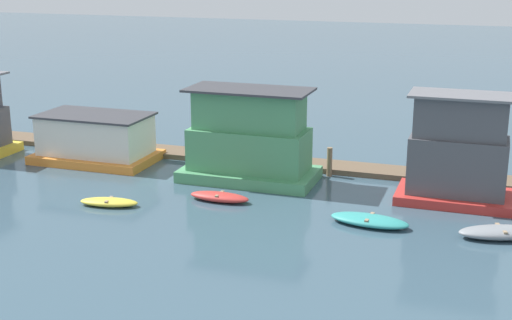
{
  "coord_description": "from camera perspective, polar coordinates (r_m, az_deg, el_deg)",
  "views": [
    {
      "loc": [
        11.45,
        -34.75,
        11.48
      ],
      "look_at": [
        0.0,
        -1.0,
        1.4
      ],
      "focal_mm": 50.0,
      "sensor_mm": 36.0,
      "label": 1
    }
  ],
  "objects": [
    {
      "name": "ground_plane",
      "position": [
        38.34,
        0.48,
        -1.63
      ],
      "size": [
        200.0,
        200.0,
        0.0
      ],
      "primitive_type": "plane",
      "color": "#385160"
    },
    {
      "name": "dinghy_yellow",
      "position": [
        35.1,
        -11.68,
        -3.32
      ],
      "size": [
        3.0,
        1.52,
        0.37
      ],
      "color": "yellow",
      "rests_on": "ground_plane"
    },
    {
      "name": "houseboat_red",
      "position": [
        35.7,
        15.86,
        0.47
      ],
      "size": [
        5.59,
        3.34,
        5.35
      ],
      "color": "red",
      "rests_on": "ground_plane"
    },
    {
      "name": "dinghy_grey",
      "position": [
        32.19,
        19.0,
        -5.5
      ],
      "size": [
        3.85,
        2.48,
        0.53
      ],
      "color": "gray",
      "rests_on": "ground_plane"
    },
    {
      "name": "houseboat_green",
      "position": [
        37.85,
        -0.54,
        1.58
      ],
      "size": [
        7.19,
        3.8,
        4.97
      ],
      "color": "#4C9360",
      "rests_on": "ground_plane"
    },
    {
      "name": "houseboat_orange",
      "position": [
        42.71,
        -12.69,
        1.66
      ],
      "size": [
        6.99,
        4.18,
        2.81
      ],
      "color": "orange",
      "rests_on": "ground_plane"
    },
    {
      "name": "dinghy_red",
      "position": [
        35.06,
        -2.93,
        -2.96
      ],
      "size": [
        3.05,
        1.07,
        0.44
      ],
      "color": "red",
      "rests_on": "ground_plane"
    },
    {
      "name": "dinghy_teal",
      "position": [
        32.33,
        9.06,
        -4.79
      ],
      "size": [
        3.67,
        1.76,
        0.44
      ],
      "color": "teal",
      "rests_on": "ground_plane"
    },
    {
      "name": "dock_walkway",
      "position": [
        41.23,
        1.88,
        -0.16
      ],
      "size": [
        51.0,
        2.05,
        0.3
      ],
      "primitive_type": "cube",
      "color": "brown",
      "rests_on": "ground_plane"
    },
    {
      "name": "mooring_post_far_right",
      "position": [
        39.07,
        5.9,
        -0.15
      ],
      "size": [
        0.29,
        0.29,
        1.61
      ],
      "primitive_type": "cylinder",
      "color": "#846B4C",
      "rests_on": "ground_plane"
    },
    {
      "name": "mooring_post_centre",
      "position": [
        41.18,
        -3.74,
        0.5
      ],
      "size": [
        0.28,
        0.28,
        1.28
      ],
      "primitive_type": "cylinder",
      "color": "brown",
      "rests_on": "ground_plane"
    }
  ]
}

